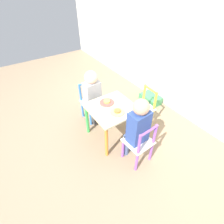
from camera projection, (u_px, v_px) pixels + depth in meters
The scene contains 11 objects.
ground_plane at pixel (112, 135), 2.23m from camera, with size 6.00×6.00×0.00m, color #8C755B.
house_wall at pixel (195, 10), 1.87m from camera, with size 6.00×0.06×2.60m.
kids_table at pixel (112, 113), 1.99m from camera, with size 0.50×0.50×0.45m.
chair_blue at pixel (91, 102), 2.35m from camera, with size 0.27×0.27×0.52m.
chair_purple at pixel (140, 144), 1.78m from camera, with size 0.28×0.28×0.52m.
chair_yellow at pixel (143, 108), 2.24m from camera, with size 0.28×0.28×0.52m.
child_left at pixel (93, 93), 2.20m from camera, with size 0.22×0.21×0.72m.
child_right at pixel (137, 126), 1.69m from camera, with size 0.21×0.21×0.78m.
plate_left at pixel (107, 102), 2.00m from camera, with size 0.17×0.17×0.03m.
plate_right at pixel (117, 112), 1.87m from camera, with size 0.16×0.16×0.03m.
storage_bin at pixel (150, 99), 2.74m from camera, with size 0.31×0.21×0.13m.
Camera 1 is at (1.27, -0.86, 1.64)m, focal length 28.00 mm.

